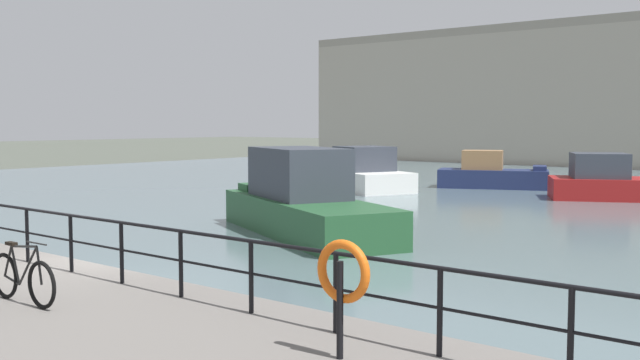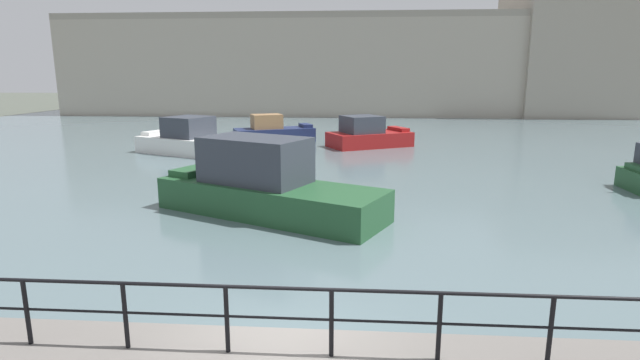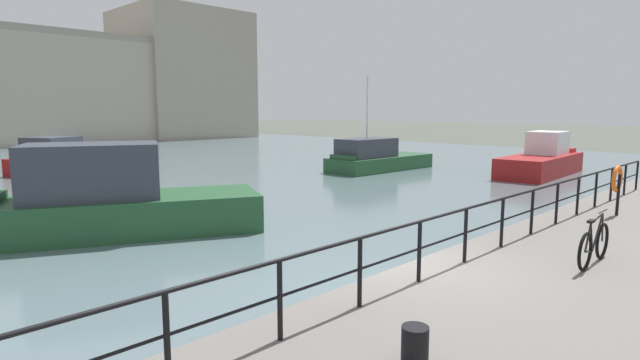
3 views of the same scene
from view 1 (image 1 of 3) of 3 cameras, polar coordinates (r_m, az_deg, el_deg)
The scene contains 9 objects.
ground_plane at distance 15.62m, azimuth -17.88°, elevation -8.63°, with size 240.00×240.00×0.00m, color #4C5147.
water_basin at distance 40.62m, azimuth 20.79°, elevation -0.73°, with size 80.00×60.00×0.01m, color slate.
moored_cabin_cruiser at distance 40.14m, azimuth 13.17°, elevation 0.42°, with size 6.04×4.16×2.00m.
moored_white_yacht at distance 22.94m, azimuth -1.29°, elevation -1.69°, with size 8.51×5.91×2.68m.
moored_green_narrowboat at distance 37.80m, azimuth 3.31°, elevation 0.48°, with size 6.59×5.16×2.27m.
moored_blue_motorboat at distance 35.78m, azimuth 21.58°, elevation -0.12°, with size 6.07×4.94×2.10m.
quay_railing at distance 14.29m, azimuth -18.81°, elevation -3.86°, with size 24.92×0.07×1.08m.
parked_bicycle at distance 12.11m, azimuth -22.11°, elevation -7.08°, with size 1.77×0.10×0.98m.
life_ring_stand at distance 8.59m, azimuth 1.79°, elevation -7.43°, with size 0.75×0.16×1.40m.
Camera 1 is at (12.84, -8.17, 3.48)m, focal length 41.18 mm.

